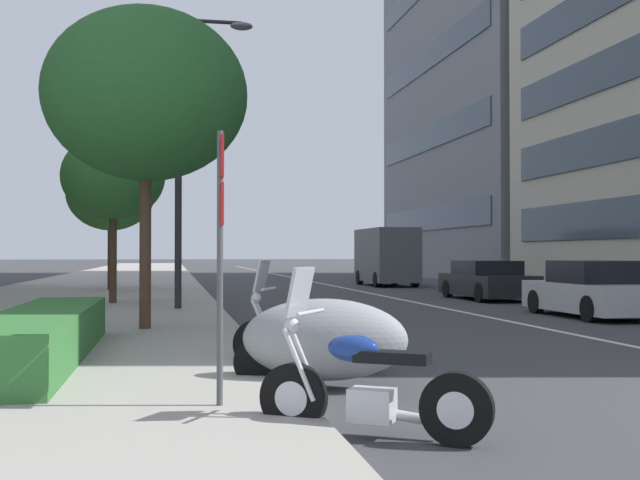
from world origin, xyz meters
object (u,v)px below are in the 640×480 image
at_px(motorcycle_second_in_row, 307,337).
at_px(car_following_behind, 593,291).
at_px(motorcycle_by_sign_pole, 367,388).
at_px(motorcycle_mid_row, 323,340).
at_px(delivery_van_ahead, 386,255).
at_px(street_tree_mid_sidewalk, 146,95).
at_px(street_lamp_with_banners, 189,132).
at_px(car_approaching_light, 487,281).
at_px(parking_sign_by_curb, 221,233).
at_px(street_tree_far_plaza, 111,194).
at_px(street_tree_by_lamp_post, 113,177).

relative_size(motorcycle_second_in_row, car_following_behind, 0.47).
distance_m(motorcycle_by_sign_pole, motorcycle_mid_row, 2.48).
height_order(delivery_van_ahead, street_tree_mid_sidewalk, street_tree_mid_sidewalk).
bearing_deg(street_lamp_with_banners, car_approaching_light, -65.75).
bearing_deg(street_lamp_with_banners, motorcycle_mid_row, -173.87).
bearing_deg(parking_sign_by_curb, street_lamp_with_banners, 0.00).
distance_m(motorcycle_mid_row, motorcycle_second_in_row, 1.48).
xyz_separation_m(car_following_behind, car_approaching_light, (7.49, -0.31, -0.01)).
height_order(street_tree_mid_sidewalk, street_tree_far_plaza, street_tree_mid_sidewalk).
bearing_deg(street_tree_mid_sidewalk, parking_sign_by_curb, -173.19).
bearing_deg(street_tree_far_plaza, motorcycle_by_sign_pole, -171.11).
bearing_deg(street_lamp_with_banners, street_tree_mid_sidewalk, 170.26).
xyz_separation_m(motorcycle_by_sign_pole, motorcycle_mid_row, (2.48, -0.08, 0.14)).
bearing_deg(street_tree_far_plaza, motorcycle_mid_row, -169.97).
relative_size(motorcycle_by_sign_pole, street_lamp_with_banners, 0.24).
bearing_deg(street_tree_mid_sidewalk, street_lamp_with_banners, -9.74).
xyz_separation_m(car_approaching_light, parking_sign_by_curb, (-18.01, 10.13, 1.15)).
xyz_separation_m(motorcycle_by_sign_pole, motorcycle_second_in_row, (3.96, -0.15, 0.02)).
bearing_deg(car_approaching_light, street_tree_mid_sidewalk, 131.56).
xyz_separation_m(parking_sign_by_curb, street_tree_by_lamp_post, (16.17, 2.12, 2.03)).
xyz_separation_m(street_lamp_with_banners, street_tree_by_lamp_post, (2.72, 2.12, -0.97)).
xyz_separation_m(car_approaching_light, street_tree_by_lamp_post, (-1.84, 12.26, 3.18)).
bearing_deg(motorcycle_second_in_row, parking_sign_by_curb, 89.98).
distance_m(car_approaching_light, parking_sign_by_curb, 20.70).
distance_m(motorcycle_by_sign_pole, street_tree_mid_sidewalk, 10.04).
distance_m(motorcycle_by_sign_pole, car_approaching_light, 20.95).
relative_size(motorcycle_mid_row, street_tree_far_plaza, 0.40).
bearing_deg(street_tree_mid_sidewalk, car_following_behind, -76.49).
bearing_deg(street_lamp_with_banners, motorcycle_by_sign_pole, -175.25).
height_order(motorcycle_second_in_row, parking_sign_by_curb, parking_sign_by_curb).
distance_m(car_following_behind, parking_sign_by_curb, 14.44).
bearing_deg(street_tree_by_lamp_post, motorcycle_mid_row, -166.91).
distance_m(motorcycle_mid_row, delivery_van_ahead, 29.40).
height_order(street_lamp_with_banners, street_tree_far_plaza, street_lamp_with_banners).
bearing_deg(motorcycle_by_sign_pole, street_tree_mid_sidewalk, -44.75).
bearing_deg(motorcycle_second_in_row, motorcycle_by_sign_pole, 111.85).
relative_size(motorcycle_by_sign_pole, parking_sign_by_curb, 0.70).
xyz_separation_m(delivery_van_ahead, street_tree_mid_sidewalk, (-21.73, 10.74, 3.14)).
bearing_deg(motorcycle_second_in_row, car_approaching_light, -96.36).
bearing_deg(delivery_van_ahead, motorcycle_second_in_row, 162.22).
bearing_deg(delivery_van_ahead, motorcycle_mid_row, 162.96).
bearing_deg(delivery_van_ahead, street_tree_far_plaza, 111.35).
xyz_separation_m(parking_sign_by_curb, street_lamp_with_banners, (13.44, 0.00, 3.00)).
height_order(street_lamp_with_banners, street_tree_mid_sidewalk, street_lamp_with_banners).
bearing_deg(car_approaching_light, street_tree_by_lamp_post, 97.83).
xyz_separation_m(street_lamp_with_banners, street_tree_mid_sidewalk, (-5.51, 0.95, -0.16)).
distance_m(motorcycle_by_sign_pole, street_lamp_with_banners, 15.07).
bearing_deg(delivery_van_ahead, car_approaching_light, -178.53).
xyz_separation_m(motorcycle_by_sign_pole, delivery_van_ahead, (30.60, -8.60, 1.04)).
distance_m(car_approaching_light, street_tree_by_lamp_post, 12.79).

